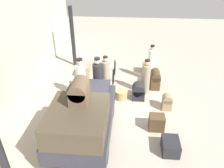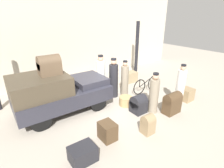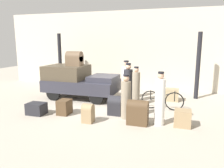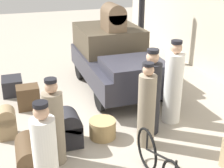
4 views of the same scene
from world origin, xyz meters
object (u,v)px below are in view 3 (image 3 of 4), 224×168
trunk_umber_medium (170,95)px  suitcase_small_leather (64,107)px  porter_lifting_near_truck (160,101)px  wicker_basket (120,104)px  porter_with_bicycle (128,85)px  porter_carrying_trunk (126,81)px  conductor_in_dark_uniform (136,88)px  porter_standing_middle (126,98)px  trunk_on_truck_roof (74,59)px  bicycle (162,100)px  trunk_large_brown (182,118)px  suitcase_tan_flat (138,112)px  truck (78,80)px  trunk_wicker_pale (36,109)px  suitcase_black_upright (88,113)px  trunk_barrel_dark (116,105)px

trunk_umber_medium → suitcase_small_leather: (-3.76, -3.25, -0.01)m
porter_lifting_near_truck → trunk_umber_medium: porter_lifting_near_truck is taller
wicker_basket → porter_with_bicycle: porter_with_bicycle is taller
porter_carrying_trunk → trunk_umber_medium: porter_carrying_trunk is taller
conductor_in_dark_uniform → wicker_basket: bearing=-125.8°
porter_standing_middle → porter_with_bicycle: 2.08m
trunk_on_truck_roof → bicycle: bearing=-9.2°
conductor_in_dark_uniform → trunk_large_brown: bearing=-44.9°
wicker_basket → suitcase_tan_flat: size_ratio=0.65×
truck → porter_with_bicycle: bearing=-2.8°
truck → trunk_umber_medium: bearing=10.4°
trunk_wicker_pale → truck: bearing=81.9°
porter_with_bicycle → trunk_wicker_pale: 4.01m
porter_lifting_near_truck → trunk_wicker_pale: bearing=-175.8°
bicycle → porter_lifting_near_truck: 1.81m
trunk_on_truck_roof → porter_carrying_trunk: bearing=12.2°
truck → porter_with_bicycle: (2.55, -0.12, -0.04)m
porter_carrying_trunk → porter_with_bicycle: (0.26, -0.66, -0.03)m
suitcase_small_leather → porter_standing_middle: bearing=7.1°
trunk_wicker_pale → wicker_basket: bearing=30.2°
suitcase_tan_flat → suitcase_black_upright: 1.70m
conductor_in_dark_uniform → trunk_wicker_pale: conductor_in_dark_uniform is taller
bicycle → porter_lifting_near_truck: size_ratio=0.95×
trunk_on_truck_roof → conductor_in_dark_uniform: bearing=-7.4°
conductor_in_dark_uniform → truck: bearing=172.2°
bicycle → suitcase_small_leather: bicycle is taller
wicker_basket → trunk_barrel_dark: size_ratio=0.76×
porter_lifting_near_truck → suitcase_small_leather: bearing=-180.0°
truck → bicycle: truck is taller
porter_lifting_near_truck → truck: bearing=149.7°
suitcase_small_leather → bicycle: bearing=26.5°
porter_lifting_near_truck → suitcase_small_leather: size_ratio=3.19×
porter_carrying_trunk → porter_with_bicycle: bearing=-68.6°
bicycle → wicker_basket: bicycle is taller
porter_with_bicycle → trunk_large_brown: 3.31m
porter_carrying_trunk → conductor_in_dark_uniform: size_ratio=1.10×
suitcase_black_upright → suitcase_small_leather: suitcase_black_upright is taller
trunk_large_brown → porter_with_bicycle: bearing=136.8°
porter_lifting_near_truck → porter_carrying_trunk: (-1.90, 2.98, 0.02)m
trunk_large_brown → suitcase_small_leather: bearing=-178.8°
porter_lifting_near_truck → porter_standing_middle: 1.26m
trunk_large_brown → trunk_wicker_pale: trunk_large_brown is taller
porter_lifting_near_truck → wicker_basket: bearing=142.7°
porter_carrying_trunk → suitcase_black_upright: porter_carrying_trunk is taller
truck → bicycle: size_ratio=2.06×
truck → trunk_wicker_pale: 2.88m
suitcase_tan_flat → trunk_wicker_pale: (-3.89, -0.15, -0.22)m
suitcase_small_leather → trunk_barrel_dark: bearing=17.7°
trunk_on_truck_roof → trunk_barrel_dark: bearing=-34.9°
porter_with_bicycle → porter_lifting_near_truck: bearing=-54.8°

